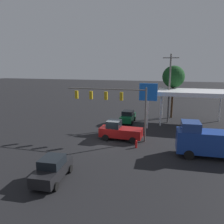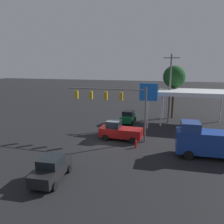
% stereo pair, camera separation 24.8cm
% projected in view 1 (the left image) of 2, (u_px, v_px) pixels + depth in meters
% --- Properties ---
extents(ground_plane, '(200.00, 200.00, 0.00)m').
position_uv_depth(ground_plane, '(108.00, 141.00, 26.59)').
color(ground_plane, black).
extents(traffic_signal_assembly, '(9.98, 0.43, 6.56)m').
position_uv_depth(traffic_signal_assembly, '(112.00, 99.00, 26.49)').
color(traffic_signal_assembly, slate).
rests_on(traffic_signal_assembly, ground).
extents(utility_pole, '(2.40, 0.26, 10.74)m').
position_uv_depth(utility_pole, '(169.00, 87.00, 33.92)').
color(utility_pole, slate).
rests_on(utility_pole, ground).
extents(gas_station_canopy, '(10.39, 6.42, 5.23)m').
position_uv_depth(gas_station_canopy, '(193.00, 93.00, 33.59)').
color(gas_station_canopy, silver).
rests_on(gas_station_canopy, ground).
extents(price_sign, '(2.54, 0.27, 6.57)m').
position_uv_depth(price_sign, '(148.00, 95.00, 30.94)').
color(price_sign, silver).
rests_on(price_sign, ground).
extents(sedan_far, '(2.28, 4.50, 1.93)m').
position_uv_depth(sedan_far, '(53.00, 169.00, 17.59)').
color(sedan_far, black).
rests_on(sedan_far, ground).
extents(pickup_parked, '(5.27, 2.41, 2.40)m').
position_uv_depth(pickup_parked, '(120.00, 131.00, 27.05)').
color(pickup_parked, maroon).
rests_on(pickup_parked, ground).
extents(delivery_truck, '(6.88, 2.75, 3.58)m').
position_uv_depth(delivery_truck, '(210.00, 141.00, 21.80)').
color(delivery_truck, navy).
rests_on(delivery_truck, ground).
extents(sedan_waiting, '(2.12, 4.43, 1.93)m').
position_uv_depth(sedan_waiting, '(128.00, 117.00, 35.06)').
color(sedan_waiting, '#0C592D').
rests_on(sedan_waiting, ground).
extents(street_tree, '(3.72, 3.72, 8.99)m').
position_uv_depth(street_tree, '(173.00, 77.00, 36.87)').
color(street_tree, '#4C331E').
rests_on(street_tree, ground).
extents(fire_hydrant, '(0.24, 0.24, 0.88)m').
position_uv_depth(fire_hydrant, '(136.00, 144.00, 24.47)').
color(fire_hydrant, red).
rests_on(fire_hydrant, ground).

